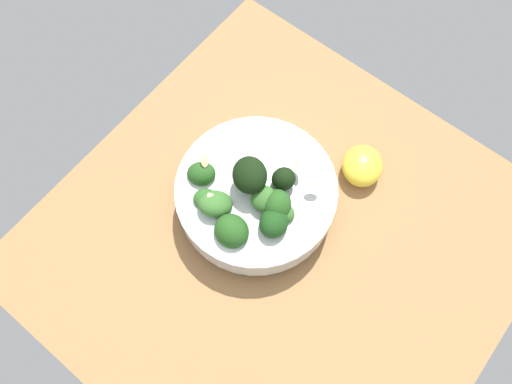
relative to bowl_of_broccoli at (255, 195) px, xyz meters
The scene contains 3 objects.
ground_plane 8.37cm from the bowl_of_broccoli, 75.60° to the left, with size 56.87×56.87×4.49cm, color #996D42.
bowl_of_broccoli is the anchor object (origin of this frame).
lemon_wedge 15.33cm from the bowl_of_broccoli, 147.71° to the left, with size 6.00×5.33×3.83cm, color yellow.
Camera 1 is at (17.40, 9.68, 64.67)cm, focal length 36.43 mm.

